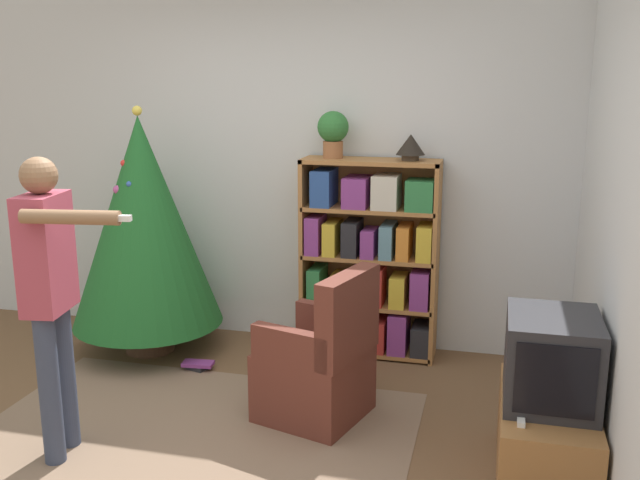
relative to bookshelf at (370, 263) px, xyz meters
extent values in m
plane|color=brown|center=(-0.59, -1.79, -0.69)|extent=(14.00, 14.00, 0.00)
cube|color=silver|center=(-0.59, 0.24, 0.61)|extent=(8.00, 0.10, 2.60)
cube|color=#7F6651|center=(-0.74, -1.44, -0.68)|extent=(2.48, 1.65, 0.01)
cube|color=#A8703D|center=(-0.48, 0.01, 0.03)|extent=(0.03, 0.32, 1.43)
cube|color=#A8703D|center=(0.47, 0.01, 0.03)|extent=(0.03, 0.32, 1.43)
cube|color=#A8703D|center=(0.00, 0.01, 0.73)|extent=(0.97, 0.32, 0.03)
cube|color=#A8703D|center=(0.00, 0.16, 0.03)|extent=(0.97, 0.01, 1.43)
cube|color=#A8703D|center=(0.00, 0.01, -0.66)|extent=(0.94, 0.32, 0.03)
cube|color=gold|center=(-0.37, 0.00, -0.54)|extent=(0.12, 0.30, 0.19)
cube|color=gold|center=(-0.25, -0.01, -0.50)|extent=(0.12, 0.29, 0.29)
cube|color=#284C93|center=(-0.08, -0.03, -0.50)|extent=(0.10, 0.25, 0.28)
cube|color=#B22D28|center=(0.07, 0.00, -0.53)|extent=(0.13, 0.30, 0.22)
cube|color=#843889|center=(0.22, 0.00, -0.49)|extent=(0.13, 0.30, 0.29)
cube|color=#232328|center=(0.39, -0.02, -0.54)|extent=(0.13, 0.26, 0.21)
cube|color=#A8703D|center=(0.00, 0.01, -0.31)|extent=(0.94, 0.32, 0.03)
cube|color=#2D7A42|center=(-0.39, -0.02, -0.17)|extent=(0.10, 0.27, 0.24)
cube|color=gold|center=(-0.22, -0.01, -0.19)|extent=(0.10, 0.28, 0.20)
cube|color=#843889|center=(-0.07, -0.01, -0.16)|extent=(0.10, 0.29, 0.25)
cube|color=#B22D28|center=(0.07, -0.04, -0.15)|extent=(0.09, 0.23, 0.27)
cube|color=gold|center=(0.22, -0.03, -0.18)|extent=(0.11, 0.24, 0.22)
cube|color=#843889|center=(0.37, -0.02, -0.16)|extent=(0.13, 0.27, 0.27)
cube|color=#A8703D|center=(0.00, 0.01, 0.04)|extent=(0.94, 0.32, 0.03)
cube|color=#843889|center=(-0.40, -0.02, 0.20)|extent=(0.10, 0.26, 0.27)
cube|color=gold|center=(-0.27, -0.01, 0.18)|extent=(0.09, 0.29, 0.23)
cube|color=#232328|center=(-0.13, -0.01, 0.18)|extent=(0.11, 0.28, 0.25)
cube|color=#843889|center=(0.00, -0.03, 0.16)|extent=(0.10, 0.24, 0.20)
cube|color=#5B899E|center=(0.13, 0.00, 0.18)|extent=(0.09, 0.30, 0.24)
cube|color=orange|center=(0.25, -0.02, 0.18)|extent=(0.09, 0.27, 0.23)
cube|color=gold|center=(0.39, -0.02, 0.18)|extent=(0.10, 0.27, 0.24)
cube|color=#A8703D|center=(0.00, 0.01, 0.39)|extent=(0.94, 0.32, 0.03)
cube|color=#284C93|center=(-0.34, 0.00, 0.54)|extent=(0.14, 0.30, 0.26)
cube|color=#843889|center=(-0.10, -0.01, 0.52)|extent=(0.17, 0.29, 0.21)
cube|color=beige|center=(0.11, -0.02, 0.53)|extent=(0.18, 0.27, 0.24)
cube|color=#2D7A42|center=(0.35, -0.04, 0.52)|extent=(0.19, 0.22, 0.21)
cube|color=#996638|center=(1.17, -1.44, -0.47)|extent=(0.46, 0.87, 0.43)
cube|color=#28282D|center=(1.17, -1.44, -0.04)|extent=(0.44, 0.52, 0.44)
cube|color=black|center=(1.17, -1.71, -0.04)|extent=(0.36, 0.01, 0.35)
cube|color=white|center=(1.03, -1.70, -0.25)|extent=(0.04, 0.12, 0.02)
cylinder|color=#4C3323|center=(-1.59, -0.35, -0.64)|extent=(0.36, 0.36, 0.10)
cylinder|color=brown|center=(-1.59, -0.35, -0.53)|extent=(0.08, 0.08, 0.12)
cone|color=#1E6028|center=(-1.59, -0.35, 0.29)|extent=(1.09, 1.09, 1.51)
sphere|color=red|center=(-1.67, -0.42, 0.72)|extent=(0.05, 0.05, 0.05)
sphere|color=red|center=(-1.58, -0.25, 0.77)|extent=(0.05, 0.05, 0.05)
sphere|color=silver|center=(-2.04, -0.45, -0.31)|extent=(0.07, 0.07, 0.07)
sphere|color=red|center=(-1.92, -0.37, 0.08)|extent=(0.05, 0.05, 0.05)
sphere|color=#B74C93|center=(-1.70, -0.48, 0.54)|extent=(0.06, 0.06, 0.06)
sphere|color=#335BB2|center=(-1.59, -0.51, 0.59)|extent=(0.04, 0.04, 0.04)
sphere|color=#B74C93|center=(-1.75, -0.19, 0.37)|extent=(0.05, 0.05, 0.05)
sphere|color=#E5CC4C|center=(-1.59, -0.35, 1.08)|extent=(0.07, 0.07, 0.07)
cube|color=brown|center=(-0.14, -1.06, -0.48)|extent=(0.69, 0.69, 0.42)
cube|color=brown|center=(0.08, -1.13, -0.02)|extent=(0.27, 0.57, 0.50)
cube|color=brown|center=(-0.07, -0.83, -0.17)|extent=(0.51, 0.22, 0.20)
cube|color=brown|center=(-0.21, -1.29, -0.17)|extent=(0.51, 0.22, 0.20)
cylinder|color=#38425B|center=(-1.36, -1.73, -0.28)|extent=(0.11, 0.11, 0.81)
cylinder|color=#38425B|center=(-1.34, -1.91, -0.28)|extent=(0.11, 0.11, 0.81)
cube|color=#AD4256|center=(-1.35, -1.82, 0.44)|extent=(0.23, 0.34, 0.61)
cylinder|color=#8C6647|center=(-1.38, -1.62, 0.40)|extent=(0.07, 0.07, 0.49)
cylinder|color=#8C6647|center=(-1.08, -1.98, 0.67)|extent=(0.49, 0.14, 0.07)
cube|color=white|center=(-0.84, -1.95, 0.67)|extent=(0.11, 0.05, 0.03)
sphere|color=#8C6647|center=(-1.35, -1.82, 0.83)|extent=(0.19, 0.19, 0.19)
cylinder|color=#935B38|center=(-0.28, 0.01, 0.80)|extent=(0.14, 0.14, 0.12)
sphere|color=#2D7033|center=(-0.28, 0.01, 0.96)|extent=(0.22, 0.22, 0.22)
cylinder|color=#473828|center=(0.27, 0.01, 0.76)|extent=(0.12, 0.12, 0.04)
cone|color=black|center=(0.27, 0.01, 0.85)|extent=(0.20, 0.20, 0.14)
cube|color=#232328|center=(-1.10, -0.60, -0.67)|extent=(0.17, 0.15, 0.03)
cube|color=#843889|center=(-1.09, -0.61, -0.64)|extent=(0.22, 0.12, 0.03)
camera|label=1|loc=(0.87, -4.88, 1.33)|focal=40.00mm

